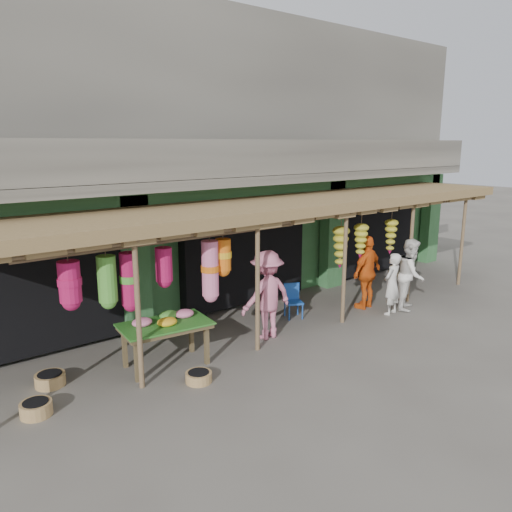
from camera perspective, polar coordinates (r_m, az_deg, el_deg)
ground at (r=11.17m, az=5.59°, el=-8.37°), size 80.00×80.00×0.00m
building at (r=14.32m, az=-8.00°, el=10.07°), size 16.40×6.80×7.00m
awning at (r=11.00m, az=2.44°, el=5.19°), size 14.00×2.70×2.79m
flower_table at (r=9.33m, az=-10.32°, el=-7.78°), size 1.71×1.12×0.97m
blue_chair at (r=11.81m, az=4.22°, el=-4.87°), size 0.51×0.51×0.80m
basket_left at (r=9.38m, az=-22.46°, el=-12.93°), size 0.60×0.60×0.21m
basket_mid at (r=8.89m, az=-6.57°, el=-13.59°), size 0.52×0.52×0.18m
basket_right at (r=8.54m, az=-23.83°, el=-15.69°), size 0.51×0.51×0.21m
person_front at (r=12.31m, az=15.27°, el=-3.10°), size 0.60×0.45×1.49m
person_right at (r=12.79m, az=17.29°, el=-2.01°), size 1.07×0.99×1.76m
person_vendor at (r=12.59m, az=12.56°, el=-1.79°), size 1.12×0.58×1.84m
person_shopper at (r=10.41m, az=1.25°, el=-4.45°), size 1.23×0.72×1.88m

